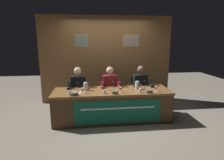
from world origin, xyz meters
TOP-DOWN VIEW (x-y plane):
  - ground_plane at (0.00, 0.00)m, footprint 12.00×12.00m
  - wall_back_panelled at (0.00, 1.44)m, footprint 3.97×0.14m
  - conference_table at (0.00, -0.11)m, footprint 2.77×0.87m
  - chair_left at (-0.82, 0.62)m, footprint 0.44×0.45m
  - panelist_left at (-0.82, 0.42)m, footprint 0.51×0.48m
  - nameplate_left at (-0.86, -0.34)m, footprint 0.20×0.06m
  - juice_glass_left at (-0.68, -0.17)m, footprint 0.06×0.06m
  - water_cup_left at (-0.97, -0.22)m, footprint 0.06×0.06m
  - microphone_left at (-0.80, -0.09)m, footprint 0.06×0.17m
  - chair_center at (0.00, 0.62)m, footprint 0.44×0.45m
  - panelist_center at (0.00, 0.42)m, footprint 0.51×0.48m
  - nameplate_center at (0.03, -0.33)m, footprint 0.15×0.06m
  - juice_glass_center at (0.16, -0.21)m, footprint 0.06×0.06m
  - water_cup_center at (-0.20, -0.24)m, footprint 0.06×0.06m
  - microphone_center at (0.04, -0.09)m, footprint 0.06×0.17m
  - chair_right at (0.82, 0.62)m, footprint 0.44×0.45m
  - panelist_right at (0.82, 0.42)m, footprint 0.51×0.48m
  - nameplate_right at (0.81, -0.32)m, footprint 0.15×0.06m
  - juice_glass_right at (1.00, -0.23)m, footprint 0.06×0.06m
  - water_cup_right at (0.62, -0.24)m, footprint 0.06×0.06m
  - microphone_right at (0.79, -0.09)m, footprint 0.06×0.17m
  - water_pitcher_left_side at (-0.62, 0.07)m, footprint 0.15×0.10m
  - water_pitcher_right_side at (0.63, 0.04)m, footprint 0.15×0.10m
  - document_stack_left at (-0.82, -0.15)m, footprint 0.23×0.18m

SIDE VIEW (x-z plane):
  - ground_plane at x=0.00m, z-range 0.00..0.00m
  - chair_left at x=-0.82m, z-range -0.01..0.89m
  - chair_center at x=0.00m, z-range -0.01..0.89m
  - chair_right at x=0.82m, z-range -0.01..0.89m
  - conference_table at x=0.00m, z-range 0.13..0.86m
  - panelist_left at x=-0.82m, z-range 0.10..1.33m
  - panelist_center at x=0.00m, z-range 0.10..1.33m
  - panelist_right at x=0.82m, z-range 0.10..1.33m
  - document_stack_left at x=-0.82m, z-range 0.73..0.74m
  - water_cup_left at x=-0.97m, z-range 0.72..0.81m
  - water_cup_center at x=-0.20m, z-range 0.72..0.81m
  - water_cup_right at x=0.62m, z-range 0.72..0.81m
  - nameplate_center at x=0.03m, z-range 0.73..0.80m
  - nameplate_right at x=0.81m, z-range 0.73..0.80m
  - nameplate_left at x=-0.86m, z-range 0.73..0.80m
  - microphone_left at x=-0.80m, z-range 0.69..0.91m
  - microphone_center at x=0.04m, z-range 0.69..0.91m
  - microphone_right at x=0.79m, z-range 0.69..0.91m
  - juice_glass_left at x=-0.68m, z-range 0.75..0.87m
  - juice_glass_center at x=0.16m, z-range 0.75..0.87m
  - juice_glass_right at x=1.00m, z-range 0.75..0.87m
  - water_pitcher_left_side at x=-0.62m, z-range 0.72..0.93m
  - water_pitcher_right_side at x=0.63m, z-range 0.72..0.93m
  - wall_back_panelled at x=0.00m, z-range 0.00..2.60m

